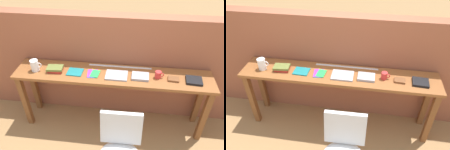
# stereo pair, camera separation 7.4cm
# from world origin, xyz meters

# --- Properties ---
(ground_plane) EXTENTS (40.00, 40.00, 0.00)m
(ground_plane) POSITION_xyz_m (0.00, 0.00, 0.00)
(ground_plane) COLOR #9E7547
(brick_wall_back) EXTENTS (6.00, 0.20, 1.52)m
(brick_wall_back) POSITION_xyz_m (0.00, 0.64, 0.76)
(brick_wall_back) COLOR #935138
(brick_wall_back) RESTS_ON ground
(sideboard) EXTENTS (2.50, 0.44, 0.88)m
(sideboard) POSITION_xyz_m (0.00, 0.30, 0.74)
(sideboard) COLOR brown
(sideboard) RESTS_ON ground
(chair_white_moulded) EXTENTS (0.45, 0.46, 0.89)m
(chair_white_moulded) POSITION_xyz_m (0.18, -0.51, 0.53)
(chair_white_moulded) COLOR silver
(chair_white_moulded) RESTS_ON ground
(pitcher_white) EXTENTS (0.14, 0.10, 0.18)m
(pitcher_white) POSITION_xyz_m (-0.99, 0.26, 0.96)
(pitcher_white) COLOR white
(pitcher_white) RESTS_ON sideboard
(book_stack_leftmost) EXTENTS (0.21, 0.15, 0.06)m
(book_stack_leftmost) POSITION_xyz_m (-0.73, 0.28, 0.91)
(book_stack_leftmost) COLOR red
(book_stack_leftmost) RESTS_ON sideboard
(magazine_cycling) EXTENTS (0.20, 0.17, 0.01)m
(magazine_cycling) POSITION_xyz_m (-0.48, 0.28, 0.89)
(magazine_cycling) COLOR #19757A
(magazine_cycling) RESTS_ON sideboard
(pamphlet_pile_colourful) EXTENTS (0.17, 0.20, 0.01)m
(pamphlet_pile_colourful) POSITION_xyz_m (-0.24, 0.27, 0.89)
(pamphlet_pile_colourful) COLOR orange
(pamphlet_pile_colourful) RESTS_ON sideboard
(book_open_centre) EXTENTS (0.27, 0.20, 0.02)m
(book_open_centre) POSITION_xyz_m (0.06, 0.26, 0.89)
(book_open_centre) COLOR #9E9EA3
(book_open_centre) RESTS_ON sideboard
(book_grey_hardcover) EXTENTS (0.21, 0.17, 0.03)m
(book_grey_hardcover) POSITION_xyz_m (0.35, 0.27, 0.90)
(book_grey_hardcover) COLOR #9E9EA3
(book_grey_hardcover) RESTS_ON sideboard
(mug) EXTENTS (0.11, 0.08, 0.09)m
(mug) POSITION_xyz_m (0.56, 0.29, 0.92)
(mug) COLOR red
(mug) RESTS_ON sideboard
(leather_journal_brown) EXTENTS (0.14, 0.11, 0.02)m
(leather_journal_brown) POSITION_xyz_m (0.75, 0.27, 0.89)
(leather_journal_brown) COLOR brown
(leather_journal_brown) RESTS_ON sideboard
(book_repair_rightmost) EXTENTS (0.20, 0.18, 0.03)m
(book_repair_rightmost) POSITION_xyz_m (0.99, 0.27, 0.89)
(book_repair_rightmost) COLOR black
(book_repair_rightmost) RESTS_ON sideboard
(ruler_metal_back_edge) EXTENTS (0.82, 0.03, 0.00)m
(ruler_metal_back_edge) POSITION_xyz_m (0.08, 0.47, 0.88)
(ruler_metal_back_edge) COLOR silver
(ruler_metal_back_edge) RESTS_ON sideboard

